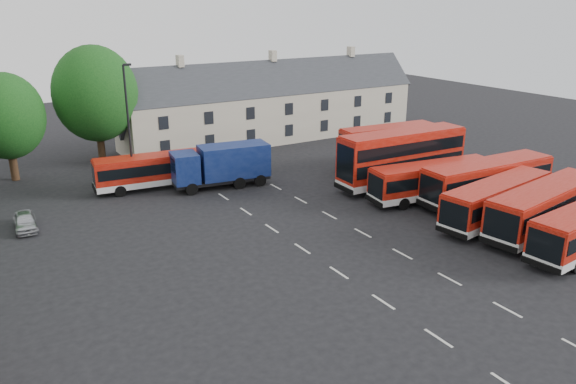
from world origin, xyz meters
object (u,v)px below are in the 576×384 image
Objects in this scene: bus_dd_south at (402,155)px; silver_car at (25,221)px; lamppost at (129,124)px; box_truck at (222,164)px.

silver_car is at bearing 170.30° from bus_dd_south.
lamppost is at bearing 153.33° from bus_dd_south.
box_truck is 0.81× the size of lamppost.
bus_dd_south is 23.13m from lamppost.
box_truck is (-13.30, 7.84, -0.73)m from bus_dd_south.
bus_dd_south is at bearing -29.01° from lamppost.
bus_dd_south is 15.45m from box_truck.
lamppost is at bearing 162.23° from box_truck.
lamppost reaches higher than box_truck.
box_truck is at bearing 9.58° from silver_car.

